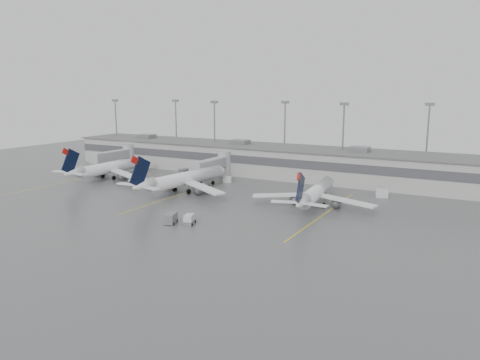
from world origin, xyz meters
The scene contains 18 objects.
ground centered at (0.00, 0.00, 0.00)m, with size 260.00×260.00×0.00m, color #515154.
terminal centered at (-0.01, 57.98, 4.17)m, with size 152.00×17.00×9.45m.
light_masts centered at (0.00, 63.75, 12.03)m, with size 142.40×8.00×20.60m.
jet_bridge_left centered at (-55.50, 45.72, 3.87)m, with size 4.00×17.20×7.00m.
jet_bridge_right centered at (-20.50, 45.72, 3.87)m, with size 4.00×17.20×7.00m.
stand_markings centered at (0.00, 24.00, 0.01)m, with size 105.25×40.00×0.01m.
jet_far_left centered at (-45.73, 31.03, 3.09)m, with size 27.42×30.78×9.95m.
jet_mid_left centered at (-18.15, 26.65, 3.26)m, with size 28.71×32.36×10.49m.
jet_mid_right centered at (13.76, 28.87, 2.93)m, with size 25.82×29.08×9.42m.
baggage_tug centered at (-1.60, 5.38, 0.70)m, with size 2.48×3.16×1.79m.
baggage_cart centered at (-4.80, 4.18, 1.00)m, with size 2.50×3.35×1.91m.
gse_uld_a centered at (-51.29, 38.34, 0.89)m, with size 2.51×1.68×1.78m, color silver.
gse_uld_b centered at (-15.10, 42.21, 0.75)m, with size 2.12×1.41×1.50m, color silver.
gse_uld_c centered at (24.15, 43.98, 0.93)m, with size 2.63×1.76×1.87m, color silver.
gse_loader centered at (-30.45, 44.71, 0.99)m, with size 1.98×3.16×1.98m, color slate.
cone_a centered at (-49.88, 32.75, 0.38)m, with size 0.47×0.47×0.75m, color #EB4D04.
cone_b centered at (-15.06, 31.74, 0.30)m, with size 0.38×0.38×0.60m, color #EB4D04.
cone_c centered at (21.26, 35.75, 0.38)m, with size 0.47×0.47×0.75m, color #EB4D04.
Camera 1 is at (45.58, -61.45, 23.97)m, focal length 35.00 mm.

